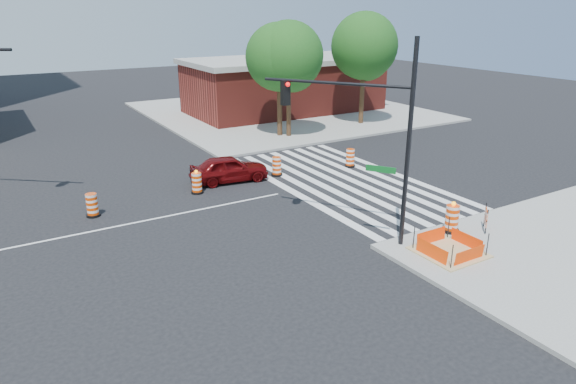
# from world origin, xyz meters

# --- Properties ---
(ground) EXTENTS (120.00, 120.00, 0.00)m
(ground) POSITION_xyz_m (0.00, 0.00, 0.00)
(ground) COLOR black
(ground) RESTS_ON ground
(sidewalk_ne) EXTENTS (22.00, 22.00, 0.15)m
(sidewalk_ne) POSITION_xyz_m (18.00, 18.00, 0.07)
(sidewalk_ne) COLOR gray
(sidewalk_ne) RESTS_ON ground
(crosswalk_east) EXTENTS (6.75, 13.50, 0.01)m
(crosswalk_east) POSITION_xyz_m (10.95, 0.00, 0.01)
(crosswalk_east) COLOR silver
(crosswalk_east) RESTS_ON ground
(lane_centerline) EXTENTS (14.00, 0.12, 0.01)m
(lane_centerline) POSITION_xyz_m (0.00, 0.00, 0.01)
(lane_centerline) COLOR silver
(lane_centerline) RESTS_ON ground
(excavation_pit) EXTENTS (2.20, 2.20, 0.90)m
(excavation_pit) POSITION_xyz_m (9.00, -9.00, 0.22)
(excavation_pit) COLOR tan
(excavation_pit) RESTS_ON ground
(brick_storefront) EXTENTS (16.50, 8.50, 4.60)m
(brick_storefront) POSITION_xyz_m (18.00, 18.00, 2.32)
(brick_storefront) COLOR maroon
(brick_storefront) RESTS_ON ground
(red_coupe) EXTENTS (4.23, 2.17, 1.38)m
(red_coupe) POSITION_xyz_m (5.81, 2.99, 0.69)
(red_coupe) COLOR #560708
(red_coupe) RESTS_ON ground
(signal_pole_se) EXTENTS (3.30, 4.78, 7.52)m
(signal_pole_se) POSITION_xyz_m (7.14, -6.23, 4.62)
(signal_pole_se) COLOR black
(signal_pole_se) RESTS_ON ground
(pit_drum) EXTENTS (0.65, 0.65, 1.28)m
(pit_drum) POSITION_xyz_m (10.50, -7.71, 0.68)
(pit_drum) COLOR black
(pit_drum) RESTS_ON ground
(barricade) EXTENTS (0.67, 0.63, 1.03)m
(barricade) POSITION_xyz_m (11.77, -8.31, 0.72)
(barricade) COLOR #E53F04
(barricade) RESTS_ON ground
(tree_north_c) EXTENTS (4.55, 4.55, 7.74)m
(tree_north_c) POSITION_xyz_m (13.04, 10.17, 5.20)
(tree_north_c) COLOR #382314
(tree_north_c) RESTS_ON ground
(tree_north_d) EXTENTS (4.63, 4.63, 7.87)m
(tree_north_d) POSITION_xyz_m (13.47, 9.69, 5.29)
(tree_north_d) COLOR #382314
(tree_north_d) RESTS_ON ground
(tree_north_e) EXTENTS (4.94, 4.94, 8.39)m
(tree_north_e) POSITION_xyz_m (20.46, 10.45, 5.63)
(tree_north_e) COLOR #382314
(tree_north_e) RESTS_ON ground
(median_drum_2) EXTENTS (0.60, 0.60, 1.02)m
(median_drum_2) POSITION_xyz_m (-1.29, 1.67, 0.48)
(median_drum_2) COLOR black
(median_drum_2) RESTS_ON ground
(median_drum_3) EXTENTS (0.60, 0.60, 1.18)m
(median_drum_3) POSITION_xyz_m (3.69, 2.14, 0.49)
(median_drum_3) COLOR black
(median_drum_3) RESTS_ON ground
(median_drum_4) EXTENTS (0.60, 0.60, 1.02)m
(median_drum_4) POSITION_xyz_m (8.42, 2.57, 0.48)
(median_drum_4) COLOR black
(median_drum_4) RESTS_ON ground
(median_drum_5) EXTENTS (0.60, 0.60, 1.02)m
(median_drum_5) POSITION_xyz_m (12.83, 1.87, 0.48)
(median_drum_5) COLOR black
(median_drum_5) RESTS_ON ground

